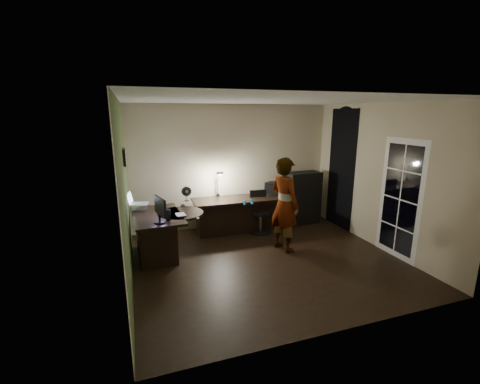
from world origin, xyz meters
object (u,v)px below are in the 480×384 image
object	(u,v)px
office_chair	(261,212)
monitor	(159,214)
person	(284,205)
cabinet	(302,198)
desk_right	(239,215)
desk_left	(158,235)

from	to	relation	value
office_chair	monitor	bearing A→B (deg)	-152.42
person	cabinet	bearing A→B (deg)	-60.30
office_chair	desk_right	bearing A→B (deg)	158.65
desk_right	person	bearing A→B (deg)	-66.07
office_chair	cabinet	bearing A→B (deg)	17.88
cabinet	monitor	bearing A→B (deg)	-162.84
desk_left	person	xyz separation A→B (m)	(2.24, -0.47, 0.49)
cabinet	monitor	xyz separation A→B (m)	(-3.32, -1.24, 0.33)
cabinet	office_chair	world-z (taller)	cabinet
desk_left	desk_right	xyz separation A→B (m)	(1.76, 0.69, -0.01)
desk_left	person	distance (m)	2.34
desk_left	cabinet	bearing A→B (deg)	10.57
desk_left	office_chair	world-z (taller)	office_chair
cabinet	person	bearing A→B (deg)	-134.21
office_chair	person	world-z (taller)	person
desk_left	cabinet	distance (m)	3.43
monitor	office_chair	world-z (taller)	monitor
desk_left	desk_right	size ratio (longest dim) A/B	0.67
cabinet	person	distance (m)	1.68
office_chair	desk_left	bearing A→B (deg)	-163.35
desk_left	person	bearing A→B (deg)	-14.56
desk_right	desk_left	bearing A→B (deg)	-157.36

